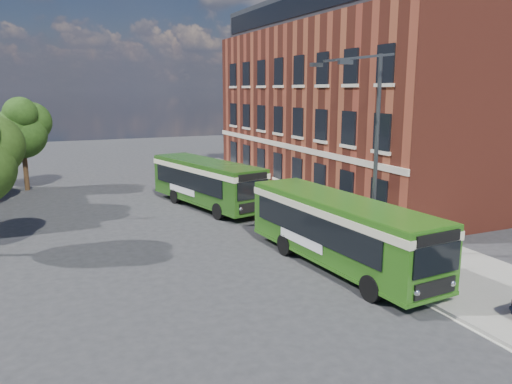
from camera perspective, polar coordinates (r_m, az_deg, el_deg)
name	(u,v)px	position (r m, az deg, el deg)	size (l,w,h in m)	color
ground	(249,260)	(22.61, -0.84, -7.83)	(120.00, 120.00, 0.00)	#2C2C2E
pavement	(300,207)	(32.46, 5.03, -1.70)	(6.00, 48.00, 0.15)	gray
kerb_line	(257,212)	(31.15, 0.10, -2.36)	(0.12, 48.00, 0.01)	beige
brick_office	(358,97)	(38.71, 11.57, 10.56)	(12.10, 26.00, 14.20)	maroon
street_lamp	(369,154)	(22.16, 12.82, 4.24)	(2.96, 2.38, 9.00)	#37393C
bus_stop_sign	(413,239)	(21.63, 17.53, -5.09)	(0.35, 0.08, 2.52)	#37393C
bus_front	(339,226)	(21.54, 9.49, -3.87)	(3.42, 10.80, 3.02)	#265B14
bus_rear	(207,179)	(32.41, -5.66, 1.43)	(4.80, 10.36, 3.02)	#214D14
pedestrian_a	(391,254)	(21.24, 15.20, -6.81)	(0.59, 0.39, 1.62)	black
pedestrian_b	(403,238)	(23.19, 16.50, -5.02)	(0.90, 0.70, 1.85)	black
tree_right	(23,127)	(41.31, -25.13, 6.69)	(4.16, 3.96, 7.03)	#332212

